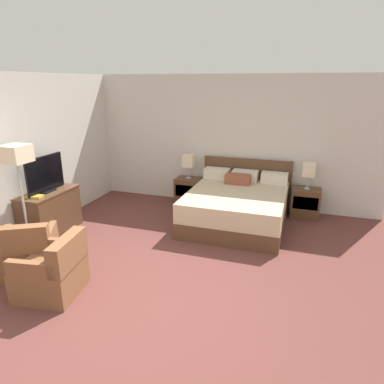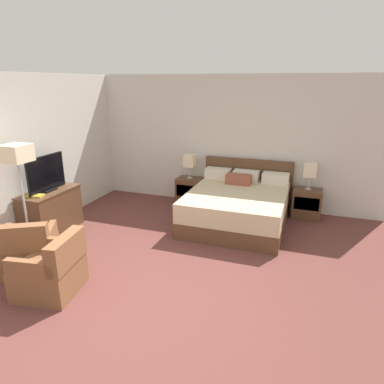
# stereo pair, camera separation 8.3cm
# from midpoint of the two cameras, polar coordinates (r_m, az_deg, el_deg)

# --- Properties ---
(ground_plane) EXTENTS (11.36, 11.36, 0.00)m
(ground_plane) POSITION_cam_midpoint_polar(r_m,az_deg,el_deg) (4.22, -10.04, -18.27)
(ground_plane) COLOR brown
(wall_back) EXTENTS (6.37, 0.06, 2.62)m
(wall_back) POSITION_cam_midpoint_polar(r_m,az_deg,el_deg) (7.08, 4.20, 8.42)
(wall_back) COLOR beige
(wall_back) RESTS_ON ground
(wall_left) EXTENTS (0.06, 5.59, 2.62)m
(wall_left) POSITION_cam_midpoint_polar(r_m,az_deg,el_deg) (6.39, -24.88, 5.78)
(wall_left) COLOR beige
(wall_left) RESTS_ON ground
(bed) EXTENTS (1.76, 1.98, 1.01)m
(bed) POSITION_cam_midpoint_polar(r_m,az_deg,el_deg) (6.24, 7.13, -2.27)
(bed) COLOR brown
(bed) RESTS_ON ground
(nightstand_left) EXTENTS (0.52, 0.41, 0.56)m
(nightstand_left) POSITION_cam_midpoint_polar(r_m,az_deg,el_deg) (7.21, -0.88, 0.20)
(nightstand_left) COLOR brown
(nightstand_left) RESTS_ON ground
(nightstand_right) EXTENTS (0.52, 0.41, 0.56)m
(nightstand_right) POSITION_cam_midpoint_polar(r_m,az_deg,el_deg) (6.84, 18.04, -1.71)
(nightstand_right) COLOR brown
(nightstand_right) RESTS_ON ground
(table_lamp_left) EXTENTS (0.22, 0.22, 0.50)m
(table_lamp_left) POSITION_cam_midpoint_polar(r_m,az_deg,el_deg) (7.04, -0.91, 5.17)
(table_lamp_left) COLOR #B7B7BC
(table_lamp_left) RESTS_ON nightstand_left
(table_lamp_right) EXTENTS (0.22, 0.22, 0.50)m
(table_lamp_right) POSITION_cam_midpoint_polar(r_m,az_deg,el_deg) (6.66, 18.56, 3.49)
(table_lamp_right) COLOR #B7B7BC
(table_lamp_right) RESTS_ON nightstand_right
(dresser) EXTENTS (0.51, 1.05, 0.73)m
(dresser) POSITION_cam_midpoint_polar(r_m,az_deg,el_deg) (6.29, -22.91, -2.99)
(dresser) COLOR brown
(dresser) RESTS_ON ground
(tv) EXTENTS (0.18, 0.81, 0.60)m
(tv) POSITION_cam_midpoint_polar(r_m,az_deg,el_deg) (6.10, -23.62, 2.68)
(tv) COLOR black
(tv) RESTS_ON dresser
(book_red_cover) EXTENTS (0.29, 0.21, 0.03)m
(book_red_cover) POSITION_cam_midpoint_polar(r_m,az_deg,el_deg) (5.94, -25.24, -0.68)
(book_red_cover) COLOR gold
(book_red_cover) RESTS_ON dresser
(armchair_by_window) EXTENTS (0.93, 0.94, 0.76)m
(armchair_by_window) POSITION_cam_midpoint_polar(r_m,az_deg,el_deg) (5.17, -26.07, -9.05)
(armchair_by_window) COLOR brown
(armchair_by_window) RESTS_ON ground
(armchair_companion) EXTENTS (0.79, 0.78, 0.76)m
(armchair_companion) POSITION_cam_midpoint_polar(r_m,az_deg,el_deg) (4.56, -22.66, -12.23)
(armchair_companion) COLOR brown
(armchair_companion) RESTS_ON ground
(floor_lamp) EXTENTS (0.35, 0.35, 1.63)m
(floor_lamp) POSITION_cam_midpoint_polar(r_m,az_deg,el_deg) (5.49, -27.58, 4.48)
(floor_lamp) COLOR #B7B7BC
(floor_lamp) RESTS_ON ground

